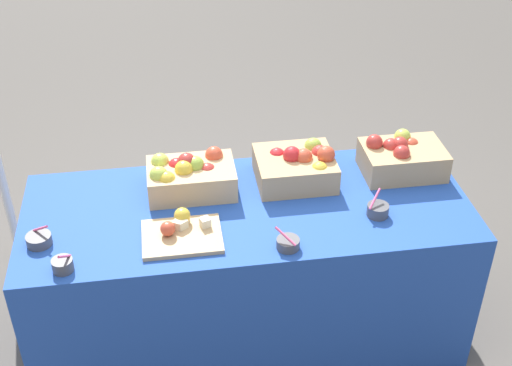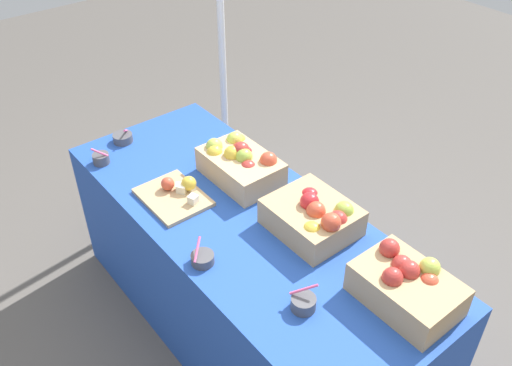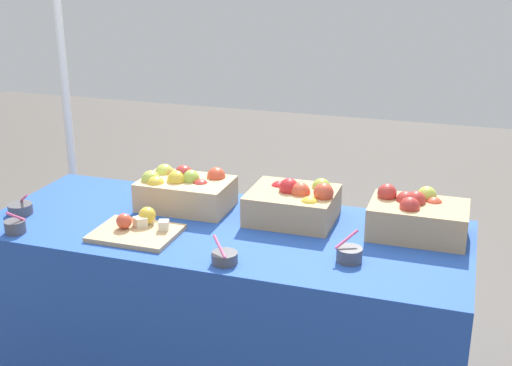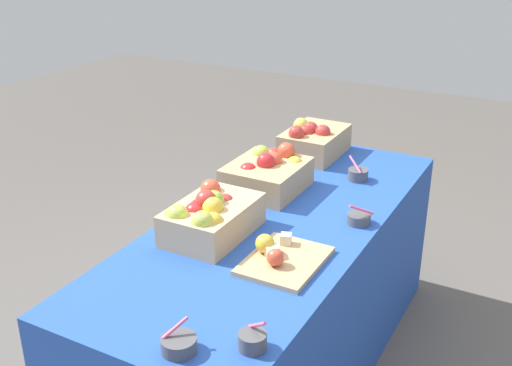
# 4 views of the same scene
# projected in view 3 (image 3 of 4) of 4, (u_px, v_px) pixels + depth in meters

# --- Properties ---
(table) EXTENTS (1.90, 0.76, 0.74)m
(table) POSITION_uv_depth(u_px,v_px,m) (225.00, 310.00, 2.74)
(table) COLOR #234CAD
(table) RESTS_ON ground_plane
(apple_crate_left) EXTENTS (0.36, 0.25, 0.18)m
(apple_crate_left) POSITION_uv_depth(u_px,v_px,m) (417.00, 216.00, 2.52)
(apple_crate_left) COLOR tan
(apple_crate_left) RESTS_ON table
(apple_crate_middle) EXTENTS (0.34, 0.29, 0.18)m
(apple_crate_middle) POSITION_uv_depth(u_px,v_px,m) (295.00, 203.00, 2.67)
(apple_crate_middle) COLOR tan
(apple_crate_middle) RESTS_ON table
(apple_crate_right) EXTENTS (0.38, 0.25, 0.18)m
(apple_crate_right) POSITION_uv_depth(u_px,v_px,m) (184.00, 189.00, 2.80)
(apple_crate_right) COLOR tan
(apple_crate_right) RESTS_ON table
(cutting_board_front) EXTENTS (0.32, 0.24, 0.09)m
(cutting_board_front) POSITION_uv_depth(u_px,v_px,m) (138.00, 228.00, 2.55)
(cutting_board_front) COLOR tan
(cutting_board_front) RESTS_ON table
(sample_bowl_near) EXTENTS (0.10, 0.10, 0.10)m
(sample_bowl_near) POSITION_uv_depth(u_px,v_px,m) (349.00, 254.00, 2.32)
(sample_bowl_near) COLOR #4C4C51
(sample_bowl_near) RESTS_ON table
(sample_bowl_mid) EXTENTS (0.10, 0.10, 0.09)m
(sample_bowl_mid) POSITION_uv_depth(u_px,v_px,m) (224.00, 258.00, 2.31)
(sample_bowl_mid) COLOR #4C4C51
(sample_bowl_mid) RESTS_ON table
(sample_bowl_far) EXTENTS (0.08, 0.08, 0.10)m
(sample_bowl_far) POSITION_uv_depth(u_px,v_px,m) (15.00, 226.00, 2.56)
(sample_bowl_far) COLOR #4C4C51
(sample_bowl_far) RESTS_ON table
(sample_bowl_extra) EXTENTS (0.10, 0.10, 0.09)m
(sample_bowl_extra) POSITION_uv_depth(u_px,v_px,m) (20.00, 209.00, 2.74)
(sample_bowl_extra) COLOR #4C4C51
(sample_bowl_extra) RESTS_ON table
(tent_pole) EXTENTS (0.04, 0.04, 2.30)m
(tent_pole) POSITION_uv_depth(u_px,v_px,m) (64.00, 76.00, 3.48)
(tent_pole) COLOR white
(tent_pole) RESTS_ON ground_plane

